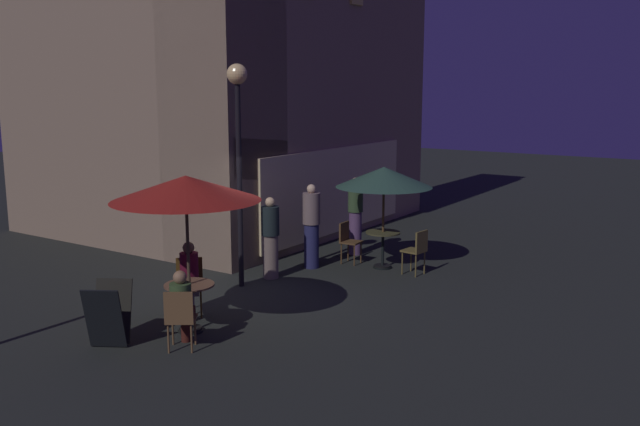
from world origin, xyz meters
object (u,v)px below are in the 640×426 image
Objects in this scene: cafe_chair_2 at (417,248)px; patio_umbrella_0 at (186,189)px; menu_sandwich_board at (109,315)px; cafe_table_0 at (190,296)px; patio_umbrella_1 at (384,177)px; cafe_chair_3 at (348,238)px; street_lamp_near_corner at (238,121)px; cafe_table_1 at (383,242)px; cafe_chair_1 at (190,281)px; patron_standing_4 at (270,238)px; cafe_chair_0 at (180,315)px; patron_standing_3 at (311,226)px; patron_standing_2 at (355,216)px; patron_seated_1 at (189,276)px; patron_seated_0 at (182,304)px.

patio_umbrella_0 is at bearing 79.87° from cafe_chair_2.
patio_umbrella_0 is (1.13, -0.55, 1.78)m from menu_sandwich_board.
cafe_table_0 is 5.28m from patio_umbrella_1.
cafe_chair_3 is (5.01, 0.16, -1.72)m from patio_umbrella_0.
cafe_table_0 is 0.87× the size of cafe_chair_3.
street_lamp_near_corner is 4.07m from cafe_table_1.
patron_standing_4 is at bearing 140.96° from cafe_chair_1.
patio_umbrella_1 reaches higher than cafe_chair_1.
cafe_chair_0 is (-3.05, -1.42, -2.61)m from street_lamp_near_corner.
patio_umbrella_1 is at bearing 122.38° from patron_standing_3.
patio_umbrella_0 is 2.60× the size of cafe_chair_1.
street_lamp_near_corner is at bearing 21.84° from patio_umbrella_0.
cafe_chair_0 is (0.44, -1.02, 0.07)m from menu_sandwich_board.
cafe_chair_1 is at bearing -14.37° from patron_standing_2.
cafe_table_0 is 5.19m from cafe_chair_2.
cafe_table_0 is 4.30m from patron_standing_3.
patron_standing_3 reaches higher than patron_seated_1.
patio_umbrella_0 is at bearing 7.47° from patron_standing_3.
patron_standing_3 is at bearing -123.20° from cafe_chair_3.
patio_umbrella_1 is 1.68m from patron_standing_2.
patio_umbrella_1 is 2.32× the size of cafe_chair_2.
cafe_chair_1 is 0.20m from patron_seated_1.
patron_standing_4 reaches higher than cafe_chair_1.
patron_standing_3 reaches higher than menu_sandwich_board.
patio_umbrella_0 is at bearing -55.84° from menu_sandwich_board.
menu_sandwich_board is 1.11m from cafe_chair_0.
cafe_chair_1 is at bearing -0.67° from patron_standing_3.
cafe_chair_3 reaches higher than cafe_table_0.
patio_umbrella_0 reaches higher than cafe_table_0.
patio_umbrella_0 is 1.95× the size of patron_seated_1.
patron_standing_3 reaches higher than cafe_chair_3.
street_lamp_near_corner is 3.10m from patron_seated_1.
patio_umbrella_0 reaches higher than patron_standing_2.
patron_standing_2 is at bearing 134.02° from cafe_chair_1.
cafe_chair_2 is at bearing -17.03° from cafe_table_0.
patron_standing_3 is (1.88, -0.35, -2.26)m from street_lamp_near_corner.
menu_sandwich_board reaches higher than cafe_table_0.
cafe_table_0 is at bearing 172.48° from patio_umbrella_1.
patron_standing_4 reaches higher than cafe_table_0.
patron_standing_2 reaches higher than cafe_chair_2.
patron_seated_0 is (-5.62, 0.28, -1.26)m from patio_umbrella_1.
cafe_table_0 is 0.84× the size of cafe_chair_2.
patron_standing_3 is at bearing -23.20° from patron_seated_0.
patron_standing_3 is (-1.53, 0.16, 0.00)m from patron_standing_2.
patron_standing_2 reaches higher than cafe_table_0.
cafe_chair_2 is at bearing 108.16° from patron_standing_3.
cafe_chair_2 is at bearing -96.90° from patio_umbrella_1.
cafe_chair_0 is 4.04m from patron_standing_4.
patron_standing_3 reaches higher than cafe_chair_0.
patio_umbrella_1 is 2.68m from patron_standing_4.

